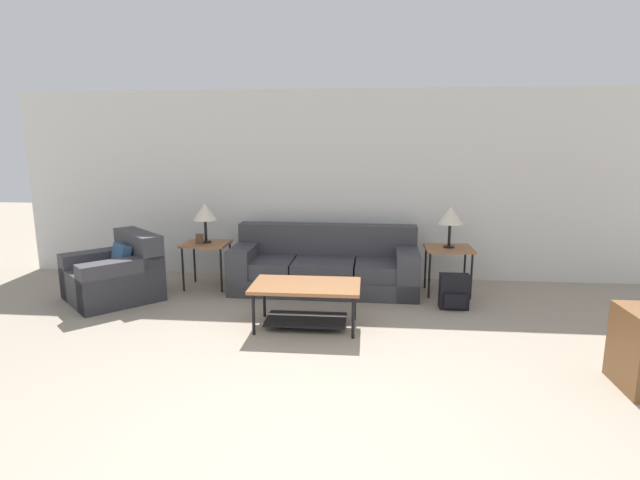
{
  "coord_description": "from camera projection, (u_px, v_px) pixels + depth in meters",
  "views": [
    {
      "loc": [
        0.36,
        -2.61,
        1.92
      ],
      "look_at": [
        -0.17,
        2.96,
        0.8
      ],
      "focal_mm": 28.0,
      "sensor_mm": 36.0,
      "label": 1
    }
  ],
  "objects": [
    {
      "name": "ground_plane",
      "position": [
        301.0,
        470.0,
        2.96
      ],
      "size": [
        24.0,
        24.0,
        0.0
      ],
      "primitive_type": "plane",
      "color": "gray"
    },
    {
      "name": "couch",
      "position": [
        325.0,
        267.0,
        6.49
      ],
      "size": [
        2.38,
        0.95,
        0.82
      ],
      "color": "#38383D",
      "rests_on": "ground_plane"
    },
    {
      "name": "table_lamp_right",
      "position": [
        450.0,
        216.0,
        6.17
      ],
      "size": [
        0.31,
        0.31,
        0.52
      ],
      "color": "black",
      "rests_on": "side_table_right"
    },
    {
      "name": "wall_back",
      "position": [
        342.0,
        186.0,
        6.93
      ],
      "size": [
        9.18,
        0.06,
        2.6
      ],
      "color": "silver",
      "rests_on": "ground_plane"
    },
    {
      "name": "picture_frame",
      "position": [
        200.0,
        239.0,
        6.46
      ],
      "size": [
        0.1,
        0.04,
        0.13
      ],
      "color": "#4C3828",
      "rests_on": "side_table_left"
    },
    {
      "name": "armchair",
      "position": [
        116.0,
        276.0,
        6.11
      ],
      "size": [
        1.35,
        1.35,
        0.8
      ],
      "color": "#38383D",
      "rests_on": "ground_plane"
    },
    {
      "name": "backpack",
      "position": [
        454.0,
        292.0,
        5.76
      ],
      "size": [
        0.33,
        0.24,
        0.41
      ],
      "color": "black",
      "rests_on": "ground_plane"
    },
    {
      "name": "coffee_table",
      "position": [
        306.0,
        295.0,
        5.16
      ],
      "size": [
        1.11,
        0.65,
        0.47
      ],
      "color": "#935B33",
      "rests_on": "ground_plane"
    },
    {
      "name": "side_table_right",
      "position": [
        449.0,
        252.0,
        6.26
      ],
      "size": [
        0.58,
        0.51,
        0.6
      ],
      "color": "#935B33",
      "rests_on": "ground_plane"
    },
    {
      "name": "side_table_left",
      "position": [
        206.0,
        247.0,
        6.55
      ],
      "size": [
        0.58,
        0.51,
        0.6
      ],
      "color": "#935B33",
      "rests_on": "ground_plane"
    },
    {
      "name": "table_lamp_left",
      "position": [
        205.0,
        212.0,
        6.46
      ],
      "size": [
        0.31,
        0.31,
        0.52
      ],
      "color": "black",
      "rests_on": "side_table_left"
    }
  ]
}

